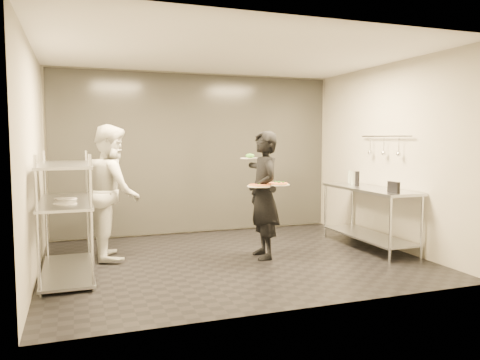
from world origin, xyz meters
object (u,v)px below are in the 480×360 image
object	(u,v)px
bottle_dark	(357,179)
bottle_green	(353,178)
pos_monitor	(394,187)
chef	(113,192)
waiter	(264,195)
salad_plate	(250,157)
prep_counter	(369,207)
pass_rack	(66,213)
pizza_plate_far	(278,184)
pizza_plate_near	(260,185)
bottle_clear	(350,177)

from	to	relation	value
bottle_dark	bottle_green	bearing A→B (deg)	81.20
pos_monitor	bottle_dark	distance (m)	0.99
chef	bottle_dark	bearing A→B (deg)	-97.23
waiter	chef	size ratio (longest dim) A/B	0.95
salad_plate	bottle_green	distance (m)	1.86
prep_counter	bottle_green	world-z (taller)	bottle_green
pass_rack	pizza_plate_far	world-z (taller)	pass_rack
pizza_plate_near	pos_monitor	distance (m)	1.83
salad_plate	chef	bearing A→B (deg)	167.86
bottle_clear	chef	bearing A→B (deg)	-178.37
chef	salad_plate	xyz separation A→B (m)	(1.89, -0.41, 0.47)
pos_monitor	bottle_clear	world-z (taller)	bottle_clear
waiter	pos_monitor	xyz separation A→B (m)	(1.63, -0.69, 0.12)
waiter	pass_rack	bearing A→B (deg)	-87.01
bottle_clear	bottle_green	bearing A→B (deg)	-115.53
pos_monitor	bottle_dark	bearing A→B (deg)	86.62
prep_counter	salad_plate	size ratio (longest dim) A/B	6.51
waiter	bottle_clear	xyz separation A→B (m)	(1.91, 0.83, 0.14)
chef	pos_monitor	bearing A→B (deg)	-112.04
prep_counter	pizza_plate_far	xyz separation A→B (m)	(-1.63, -0.25, 0.43)
chef	pizza_plate_far	bearing A→B (deg)	-114.71
prep_counter	pizza_plate_near	bearing A→B (deg)	-173.59
pizza_plate_near	pizza_plate_far	world-z (taller)	pizza_plate_far
pass_rack	bottle_clear	distance (m)	4.57
waiter	pizza_plate_near	bearing A→B (deg)	-31.04
bottle_dark	pizza_plate_near	bearing A→B (deg)	-165.34
pizza_plate_near	salad_plate	distance (m)	0.61
pos_monitor	bottle_clear	bearing A→B (deg)	80.70
pizza_plate_near	pass_rack	bearing A→B (deg)	175.16
pass_rack	chef	bearing A→B (deg)	49.07
salad_plate	bottle_clear	world-z (taller)	salad_plate
waiter	bottle_green	world-z (taller)	waiter
chef	bottle_clear	distance (m)	3.89
pass_rack	bottle_green	bearing A→B (deg)	5.77
waiter	pos_monitor	world-z (taller)	waiter
bottle_green	bottle_clear	world-z (taller)	bottle_green
bottle_dark	waiter	bearing A→B (deg)	-170.07
prep_counter	bottle_dark	world-z (taller)	bottle_dark
pos_monitor	pizza_plate_far	bearing A→B (deg)	163.59
salad_plate	bottle_green	world-z (taller)	salad_plate
pass_rack	bottle_dark	size ratio (longest dim) A/B	6.90
salad_plate	bottle_clear	bearing A→B (deg)	14.55
pizza_plate_near	bottle_green	bearing A→B (deg)	19.12
pizza_plate_far	waiter	bearing A→B (deg)	119.31
pizza_plate_far	pos_monitor	distance (m)	1.58
pizza_plate_far	bottle_green	world-z (taller)	bottle_green
pizza_plate_near	pos_monitor	world-z (taller)	pos_monitor
pizza_plate_far	bottle_dark	world-z (taller)	bottle_dark
prep_counter	pizza_plate_far	distance (m)	1.70
waiter	bottle_clear	world-z (taller)	waiter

